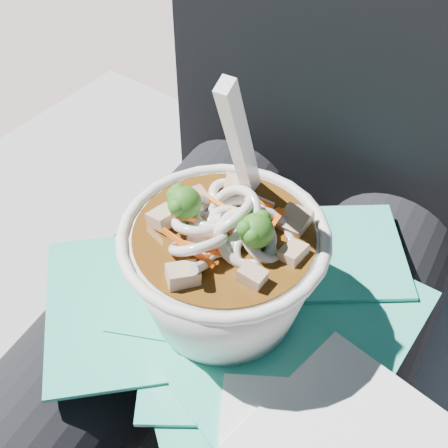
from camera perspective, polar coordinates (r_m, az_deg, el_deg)
The scene contains 5 objects.
stone_ledge at distance 0.90m, azimuth 3.97°, elevation -15.65°, with size 1.00×0.50×0.43m, color gray.
lap at distance 0.58m, azimuth -1.19°, elevation -13.44°, with size 0.33×0.48×0.14m.
person_body at distance 0.60m, azimuth 3.07°, elevation -5.27°, with size 0.34×0.94×0.98m.
plastic_bag at distance 0.52m, azimuth 1.57°, elevation -8.43°, with size 0.33×0.32×0.02m.
udon_bowl at distance 0.47m, azimuth 0.05°, elevation -3.49°, with size 0.20×0.20×0.20m.
Camera 1 is at (0.15, -0.26, 1.00)m, focal length 50.00 mm.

